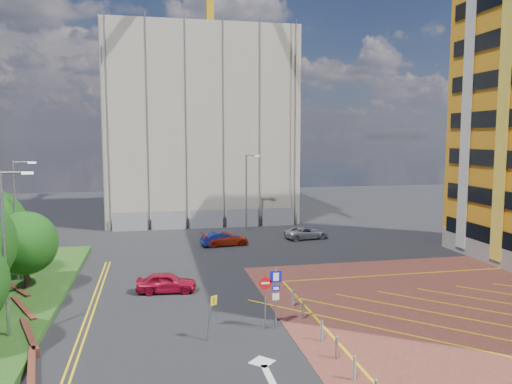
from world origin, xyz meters
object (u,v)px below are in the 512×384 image
object	(u,v)px
lamp_left_near	(6,247)
sign_cluster	(272,292)
car_red_back	(225,239)
lamp_back	(247,189)
tree_c	(25,243)
car_blue_back	(222,239)
warning_sign	(211,312)
car_silver_back	(306,233)
car_red_left	(166,282)
lamp_left_far	(16,216)

from	to	relation	value
lamp_left_near	sign_cluster	distance (m)	13.04
lamp_left_near	car_red_back	xyz separation A→B (m)	(13.18, 19.15, -4.04)
lamp_back	car_red_back	distance (m)	8.48
tree_c	sign_cluster	size ratio (longest dim) A/B	1.53
lamp_left_near	car_blue_back	size ratio (longest dim) A/B	2.10
warning_sign	sign_cluster	bearing A→B (deg)	14.24
tree_c	car_red_back	world-z (taller)	tree_c
tree_c	lamp_back	bearing A→B (deg)	45.68
warning_sign	car_blue_back	world-z (taller)	warning_sign
car_blue_back	car_silver_back	bearing A→B (deg)	-90.04
warning_sign	car_red_back	world-z (taller)	warning_sign
lamp_left_near	tree_c	bearing A→B (deg)	97.69
tree_c	lamp_back	world-z (taller)	lamp_back
tree_c	car_red_left	world-z (taller)	tree_c
car_red_left	car_silver_back	world-z (taller)	car_red_left
sign_cluster	car_red_left	size ratio (longest dim) A/B	0.85
lamp_left_near	sign_cluster	world-z (taller)	lamp_left_near
warning_sign	car_blue_back	xyz separation A→B (m)	(3.34, 20.90, -0.80)
car_red_back	car_silver_back	distance (m)	8.26
tree_c	car_blue_back	distance (m)	17.97
car_blue_back	car_red_back	size ratio (longest dim) A/B	0.89
tree_c	warning_sign	distance (m)	14.55
lamp_left_far	warning_sign	xyz separation A→B (m)	(11.50, -11.83, -3.23)
warning_sign	car_silver_back	world-z (taller)	warning_sign
sign_cluster	car_red_left	xyz separation A→B (m)	(-5.13, 7.29, -1.31)
lamp_left_far	car_red_left	distance (m)	11.04
lamp_left_far	sign_cluster	size ratio (longest dim) A/B	2.50
lamp_left_near	car_silver_back	distance (m)	29.86
lamp_left_near	car_blue_back	xyz separation A→B (m)	(12.84, 19.06, -4.03)
warning_sign	car_red_left	world-z (taller)	warning_sign
warning_sign	car_red_back	bearing A→B (deg)	80.05
lamp_back	warning_sign	xyz separation A→B (m)	(-7.00, -27.83, -2.93)
warning_sign	car_silver_back	size ratio (longest dim) A/B	0.53
lamp_back	sign_cluster	xyz separation A→B (m)	(-3.78, -27.02, -2.41)
lamp_left_far	car_blue_back	size ratio (longest dim) A/B	2.10
lamp_left_far	car_blue_back	bearing A→B (deg)	31.41
lamp_left_far	car_red_left	xyz separation A→B (m)	(9.58, -3.73, -4.02)
car_red_back	car_silver_back	size ratio (longest dim) A/B	1.01
lamp_left_near	car_red_left	xyz separation A→B (m)	(7.58, 6.27, -4.02)
tree_c	lamp_left_far	xyz separation A→B (m)	(-0.92, 2.00, 1.47)
tree_c	lamp_left_far	size ratio (longest dim) A/B	0.61
lamp_left_near	lamp_back	bearing A→B (deg)	57.60
lamp_left_far	car_blue_back	xyz separation A→B (m)	(14.84, 9.06, -4.03)
lamp_back	car_silver_back	distance (m)	8.23
sign_cluster	car_red_back	world-z (taller)	sign_cluster
tree_c	lamp_back	xyz separation A→B (m)	(17.58, 18.00, 1.17)
lamp_left_far	car_blue_back	distance (m)	17.85
lamp_left_far	car_blue_back	world-z (taller)	lamp_left_far
lamp_left_far	car_red_back	xyz separation A→B (m)	(15.18, 9.15, -4.04)
car_red_left	car_silver_back	distance (m)	19.78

